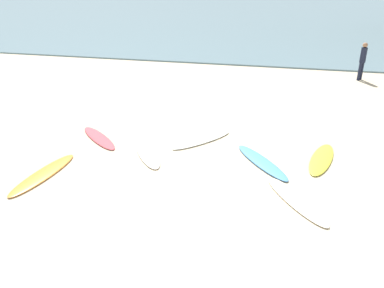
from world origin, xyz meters
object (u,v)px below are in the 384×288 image
at_px(surfboard_1, 262,162).
at_px(surfboard_2, 43,174).
at_px(surfboard_0, 322,159).
at_px(surfboard_6, 148,154).
at_px(surfboard_3, 296,200).
at_px(beachgoer_near, 363,59).
at_px(surfboard_5, 99,138).
at_px(surfboard_4, 202,140).

xyz_separation_m(surfboard_1, surfboard_2, (-5.87, -2.00, -0.01)).
bearing_deg(surfboard_2, surfboard_0, 28.08).
relative_size(surfboard_2, surfboard_6, 1.25).
relative_size(surfboard_1, surfboard_2, 0.96).
distance_m(surfboard_0, surfboard_1, 1.82).
bearing_deg(surfboard_3, surfboard_1, 82.57).
xyz_separation_m(surfboard_3, beachgoer_near, (3.22, 11.69, 0.98)).
height_order(surfboard_0, surfboard_3, surfboard_0).
xyz_separation_m(surfboard_0, surfboard_3, (-0.78, -2.44, -0.01)).
height_order(surfboard_5, surfboard_6, surfboard_6).
xyz_separation_m(surfboard_3, surfboard_4, (-2.96, 3.02, 0.00)).
bearing_deg(surfboard_0, surfboard_5, -166.20).
height_order(surfboard_1, surfboard_4, surfboard_1).
bearing_deg(surfboard_5, surfboard_2, 32.31).
bearing_deg(surfboard_0, surfboard_4, -174.80).
bearing_deg(surfboard_4, surfboard_5, 50.22).
distance_m(surfboard_1, surfboard_3, 2.09).
height_order(surfboard_3, surfboard_6, surfboard_6).
bearing_deg(surfboard_3, surfboard_6, 124.77).
xyz_separation_m(surfboard_0, surfboard_1, (-1.72, -0.57, 0.01)).
distance_m(surfboard_0, surfboard_3, 2.56).
bearing_deg(beachgoer_near, surfboard_2, 175.76).
relative_size(surfboard_0, surfboard_6, 1.10).
bearing_deg(surfboard_0, surfboard_6, -157.46).
distance_m(surfboard_4, beachgoer_near, 10.68).
xyz_separation_m(surfboard_4, surfboard_6, (-1.42, -1.35, 0.00)).
xyz_separation_m(surfboard_5, beachgoer_near, (9.54, 9.21, 0.98)).
distance_m(surfboard_0, surfboard_5, 7.10).
relative_size(surfboard_0, surfboard_2, 0.88).
relative_size(surfboard_3, beachgoer_near, 1.34).
xyz_separation_m(surfboard_2, surfboard_3, (6.81, 0.14, -0.01)).
bearing_deg(surfboard_6, surfboard_0, -22.90).
distance_m(surfboard_4, surfboard_6, 1.96).
relative_size(surfboard_5, surfboard_6, 1.08).
distance_m(surfboard_0, surfboard_2, 8.01).
xyz_separation_m(surfboard_2, beachgoer_near, (10.03, 11.82, 0.98)).
height_order(surfboard_2, surfboard_4, surfboard_2).
xyz_separation_m(surfboard_3, surfboard_6, (-4.37, 1.68, 0.00)).
distance_m(surfboard_1, surfboard_5, 5.41).
relative_size(surfboard_2, surfboard_5, 1.16).
bearing_deg(surfboard_1, surfboard_5, -43.06).
height_order(surfboard_4, beachgoer_near, beachgoer_near).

